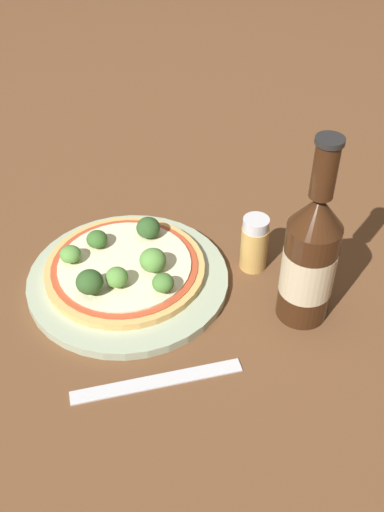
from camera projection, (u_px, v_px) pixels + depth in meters
name	position (u px, v px, depth m)	size (l,w,h in m)	color
ground_plane	(131.00, 286.00, 0.78)	(3.00, 3.00, 0.00)	brown
plate	(126.00, 280.00, 0.78)	(0.26, 0.26, 0.01)	#A3B293
pizza	(123.00, 268.00, 0.78)	(0.21, 0.21, 0.01)	tan
broccoli_floret_0	(70.00, 254.00, 0.77)	(0.03, 0.03, 0.02)	#7A9E5B
broccoli_floret_1	(97.00, 239.00, 0.79)	(0.03, 0.03, 0.02)	#7A9E5B
broccoli_floret_2	(117.00, 277.00, 0.74)	(0.03, 0.03, 0.03)	#7A9E5B
broccoli_floret_3	(148.00, 228.00, 0.81)	(0.03, 0.03, 0.03)	#7A9E5B
broccoli_floret_4	(153.00, 260.00, 0.76)	(0.03, 0.03, 0.03)	#7A9E5B
broccoli_floret_5	(90.00, 282.00, 0.72)	(0.03, 0.03, 0.03)	#7A9E5B
broccoli_floret_6	(163.00, 283.00, 0.73)	(0.03, 0.03, 0.03)	#7A9E5B
beer_bottle	(310.00, 258.00, 0.69)	(0.06, 0.06, 0.25)	#381E0F
pepper_shaker	(254.00, 244.00, 0.79)	(0.04, 0.04, 0.08)	tan
fork	(157.00, 381.00, 0.66)	(0.06, 0.19, 0.00)	silver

